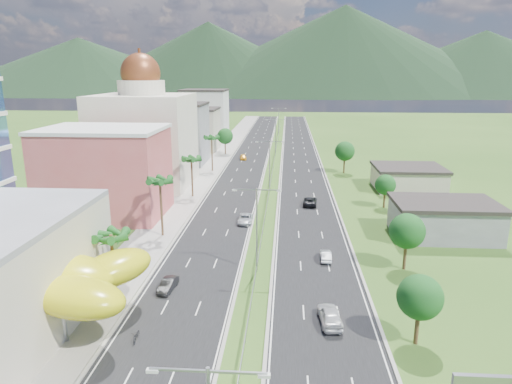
# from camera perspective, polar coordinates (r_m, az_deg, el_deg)

# --- Properties ---
(ground) EXTENTS (500.00, 500.00, 0.00)m
(ground) POSITION_cam_1_polar(r_m,az_deg,el_deg) (50.45, -0.70, -14.60)
(ground) COLOR #2D5119
(ground) RESTS_ON ground
(road_left) EXTENTS (11.00, 260.00, 0.04)m
(road_left) POSITION_cam_1_polar(r_m,az_deg,el_deg) (136.53, -0.79, 4.35)
(road_left) COLOR black
(road_left) RESTS_ON ground
(road_right) EXTENTS (11.00, 260.00, 0.04)m
(road_right) POSITION_cam_1_polar(r_m,az_deg,el_deg) (136.13, 5.54, 4.25)
(road_right) COLOR black
(road_right) RESTS_ON ground
(sidewalk_left) EXTENTS (7.00, 260.00, 0.12)m
(sidewalk_left) POSITION_cam_1_polar(r_m,az_deg,el_deg) (137.62, -4.74, 4.40)
(sidewalk_left) COLOR gray
(sidewalk_left) RESTS_ON ground
(median_guardrail) EXTENTS (0.10, 216.06, 0.76)m
(median_guardrail) POSITION_cam_1_polar(r_m,az_deg,el_deg) (118.34, 2.12, 3.01)
(median_guardrail) COLOR gray
(median_guardrail) RESTS_ON ground
(streetlight_median_b) EXTENTS (6.04, 0.25, 11.00)m
(streetlight_median_b) POSITION_cam_1_polar(r_m,az_deg,el_deg) (56.85, 0.09, -3.67)
(streetlight_median_b) COLOR gray
(streetlight_median_b) RESTS_ON ground
(streetlight_median_c) EXTENTS (6.04, 0.25, 11.00)m
(streetlight_median_c) POSITION_cam_1_polar(r_m,az_deg,el_deg) (95.59, 1.71, 3.93)
(streetlight_median_c) COLOR gray
(streetlight_median_c) RESTS_ON ground
(streetlight_median_d) EXTENTS (6.04, 0.25, 11.00)m
(streetlight_median_d) POSITION_cam_1_polar(r_m,az_deg,el_deg) (140.01, 2.46, 7.39)
(streetlight_median_d) COLOR gray
(streetlight_median_d) RESTS_ON ground
(streetlight_median_e) EXTENTS (6.04, 0.25, 11.00)m
(streetlight_median_e) POSITION_cam_1_polar(r_m,az_deg,el_deg) (184.72, 2.85, 9.18)
(streetlight_median_e) COLOR gray
(streetlight_median_e) RESTS_ON ground
(lime_canopy) EXTENTS (18.00, 15.00, 7.40)m
(lime_canopy) POSITION_cam_1_polar(r_m,az_deg,el_deg) (50.33, -24.83, -9.79)
(lime_canopy) COLOR #BAB712
(lime_canopy) RESTS_ON ground
(pink_shophouse) EXTENTS (20.00, 15.00, 15.00)m
(pink_shophouse) POSITION_cam_1_polar(r_m,az_deg,el_deg) (83.93, -18.29, 2.17)
(pink_shophouse) COLOR #C14F4F
(pink_shophouse) RESTS_ON ground
(domed_building) EXTENTS (20.00, 20.00, 28.70)m
(domed_building) POSITION_cam_1_polar(r_m,az_deg,el_deg) (104.61, -13.78, 7.01)
(domed_building) COLOR beige
(domed_building) RESTS_ON ground
(midrise_grey) EXTENTS (16.00, 15.00, 16.00)m
(midrise_grey) POSITION_cam_1_polar(r_m,az_deg,el_deg) (128.63, -9.93, 7.09)
(midrise_grey) COLOR slate
(midrise_grey) RESTS_ON ground
(midrise_beige) EXTENTS (16.00, 15.00, 13.00)m
(midrise_beige) POSITION_cam_1_polar(r_m,az_deg,el_deg) (150.10, -7.92, 7.67)
(midrise_beige) COLOR #BEB69C
(midrise_beige) RESTS_ON ground
(midrise_white) EXTENTS (16.00, 15.00, 18.00)m
(midrise_white) POSITION_cam_1_polar(r_m,az_deg,el_deg) (172.28, -6.39, 9.46)
(midrise_white) COLOR silver
(midrise_white) RESTS_ON ground
(shed_near) EXTENTS (15.00, 10.00, 5.00)m
(shed_near) POSITION_cam_1_polar(r_m,az_deg,el_deg) (76.31, 22.42, -3.32)
(shed_near) COLOR slate
(shed_near) RESTS_ON ground
(shed_far) EXTENTS (14.00, 12.00, 4.40)m
(shed_far) POSITION_cam_1_polar(r_m,az_deg,el_deg) (104.72, 18.45, 1.58)
(shed_far) COLOR #BEB69C
(shed_far) RESTS_ON ground
(palm_tree_b) EXTENTS (3.60, 3.60, 8.10)m
(palm_tree_b) POSITION_cam_1_polar(r_m,az_deg,el_deg) (52.70, -17.67, -5.56)
(palm_tree_b) COLOR #47301C
(palm_tree_b) RESTS_ON ground
(palm_tree_c) EXTENTS (3.60, 3.60, 9.60)m
(palm_tree_c) POSITION_cam_1_polar(r_m,az_deg,el_deg) (70.43, -11.92, 1.12)
(palm_tree_c) COLOR #47301C
(palm_tree_c) RESTS_ON ground
(palm_tree_d) EXTENTS (3.60, 3.60, 8.60)m
(palm_tree_d) POSITION_cam_1_polar(r_m,az_deg,el_deg) (92.46, -8.07, 3.91)
(palm_tree_d) COLOR #47301C
(palm_tree_d) RESTS_ON ground
(palm_tree_e) EXTENTS (3.60, 3.60, 9.40)m
(palm_tree_e) POSITION_cam_1_polar(r_m,az_deg,el_deg) (116.57, -5.57, 6.61)
(palm_tree_e) COLOR #47301C
(palm_tree_e) RESTS_ON ground
(leafy_tree_lfar) EXTENTS (4.90, 4.90, 8.05)m
(leafy_tree_lfar) POSITION_cam_1_polar(r_m,az_deg,el_deg) (141.42, -3.88, 6.97)
(leafy_tree_lfar) COLOR #47301C
(leafy_tree_lfar) RESTS_ON ground
(leafy_tree_ra) EXTENTS (4.20, 4.20, 6.90)m
(leafy_tree_ra) POSITION_cam_1_polar(r_m,az_deg,el_deg) (45.37, 19.81, -12.29)
(leafy_tree_ra) COLOR #47301C
(leafy_tree_ra) RESTS_ON ground
(leafy_tree_rb) EXTENTS (4.55, 4.55, 7.47)m
(leafy_tree_rb) POSITION_cam_1_polar(r_m,az_deg,el_deg) (61.11, 18.36, -4.68)
(leafy_tree_rb) COLOR #47301C
(leafy_tree_rb) RESTS_ON ground
(leafy_tree_rc) EXTENTS (3.85, 3.85, 6.33)m
(leafy_tree_rc) POSITION_cam_1_polar(r_m,az_deg,el_deg) (88.18, 15.87, 0.85)
(leafy_tree_rc) COLOR #47301C
(leafy_tree_rc) RESTS_ON ground
(leafy_tree_rd) EXTENTS (4.90, 4.90, 8.05)m
(leafy_tree_rd) POSITION_cam_1_polar(r_m,az_deg,el_deg) (116.30, 11.04, 5.03)
(leafy_tree_rd) COLOR #47301C
(leafy_tree_rd) RESTS_ON ground
(mountain_ridge) EXTENTS (860.00, 140.00, 90.00)m
(mountain_ridge) POSITION_cam_1_polar(r_m,az_deg,el_deg) (497.63, 10.68, 11.69)
(mountain_ridge) COLOR black
(mountain_ridge) RESTS_ON ground
(car_dark_left) EXTENTS (1.82, 4.17, 1.33)m
(car_dark_left) POSITION_cam_1_polar(r_m,az_deg,el_deg) (55.25, -10.96, -11.30)
(car_dark_left) COLOR black
(car_dark_left) RESTS_ON road_left
(car_silver_mid_left) EXTENTS (2.44, 5.14, 1.42)m
(car_silver_mid_left) POSITION_cam_1_polar(r_m,az_deg,el_deg) (77.10, -1.32, -3.36)
(car_silver_mid_left) COLOR #B7BBC0
(car_silver_mid_left) RESTS_ON road_left
(car_yellow_far_left) EXTENTS (2.47, 4.60, 1.27)m
(car_yellow_far_left) POSITION_cam_1_polar(r_m,az_deg,el_deg) (132.95, -1.62, 4.35)
(car_yellow_far_left) COLOR orange
(car_yellow_far_left) RESTS_ON road_left
(car_white_near_right) EXTENTS (2.52, 5.31, 1.75)m
(car_white_near_right) POSITION_cam_1_polar(r_m,az_deg,el_deg) (48.34, 9.24, -14.97)
(car_white_near_right) COLOR silver
(car_white_near_right) RESTS_ON road_right
(car_silver_right) EXTENTS (1.46, 3.98, 1.30)m
(car_silver_right) POSITION_cam_1_polar(r_m,az_deg,el_deg) (63.02, 8.71, -7.84)
(car_silver_right) COLOR #ACAFB4
(car_silver_right) RESTS_ON road_right
(car_dark_far_right) EXTENTS (2.92, 5.60, 1.51)m
(car_dark_far_right) POSITION_cam_1_polar(r_m,az_deg,el_deg) (87.83, 6.77, -1.15)
(car_dark_far_right) COLOR black
(car_dark_far_right) RESTS_ON road_right
(motorcycle) EXTENTS (0.71, 1.97, 1.24)m
(motorcycle) POSITION_cam_1_polar(r_m,az_deg,el_deg) (46.72, -14.73, -16.80)
(motorcycle) COLOR black
(motorcycle) RESTS_ON road_left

